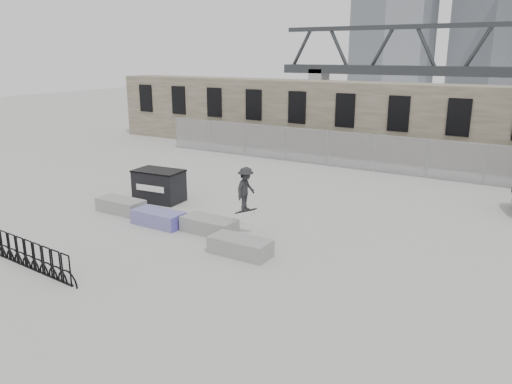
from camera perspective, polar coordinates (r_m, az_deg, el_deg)
ground at (r=18.35m, az=-7.93°, el=-4.26°), size 120.00×120.00×0.00m
stone_wall at (r=31.75m, az=10.94°, el=8.20°), size 36.00×2.58×4.50m
chainlink_fence at (r=28.51m, az=8.12°, el=5.02°), size 22.06×0.06×2.02m
planter_far_left at (r=20.76m, az=-15.19°, el=-1.45°), size 2.00×0.90×0.55m
planter_center_left at (r=18.89m, az=-11.07°, el=-2.88°), size 2.00×0.90×0.55m
planter_center_right at (r=17.84m, az=-5.39°, el=-3.76°), size 2.00×0.90×0.55m
planter_offset at (r=15.90m, az=-1.81°, el=-6.16°), size 2.00×0.90×0.55m
dumpster at (r=21.86m, az=-11.01°, el=0.74°), size 2.19×1.46×1.37m
bike_rack at (r=16.24m, az=-24.47°, el=-6.59°), size 4.48×0.35×0.90m
skateboarder at (r=17.15m, az=-1.18°, el=0.34°), size 0.79×1.01×1.70m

